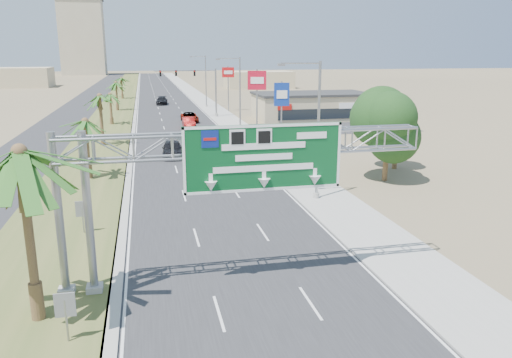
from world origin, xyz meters
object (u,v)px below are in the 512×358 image
object	(u,v)px
palm_near	(19,153)
pole_sign_red_far	(228,76)
store_building	(312,107)
car_left_lane	(172,149)
car_far	(162,101)
car_right_lane	(190,117)
sign_gantry	(228,156)
car_mid_lane	(189,123)
pole_sign_blue	(282,96)
pole_sign_red_near	(257,84)
signal_mast	(204,88)

from	to	relation	value
palm_near	pole_sign_red_far	size ratio (longest dim) A/B	1.02
store_building	pole_sign_red_far	bearing A→B (deg)	128.52
car_left_lane	car_far	distance (m)	55.25
car_right_lane	sign_gantry	bearing A→B (deg)	-93.61
car_far	store_building	bearing A→B (deg)	-47.31
store_building	pole_sign_red_far	xyz separation A→B (m)	(-11.34, 14.25, 4.43)
car_right_lane	car_mid_lane	bearing A→B (deg)	-96.44
store_building	pole_sign_blue	size ratio (longest dim) A/B	2.59
car_left_lane	pole_sign_red_near	distance (m)	17.60
pole_sign_blue	pole_sign_red_far	xyz separation A→B (m)	(-2.34, 28.42, 1.40)
car_mid_lane	car_far	world-z (taller)	car_far
car_mid_lane	car_far	size ratio (longest dim) A/B	0.85
signal_mast	pole_sign_red_far	bearing A→B (deg)	56.45
sign_gantry	car_mid_lane	distance (m)	50.46
sign_gantry	pole_sign_red_far	size ratio (longest dim) A/B	2.05
car_left_lane	pole_sign_blue	size ratio (longest dim) A/B	0.72
car_far	palm_near	bearing A→B (deg)	-91.00
car_left_lane	pole_sign_red_near	bearing A→B (deg)	48.82
signal_mast	car_left_lane	world-z (taller)	signal_mast
store_building	car_right_lane	bearing A→B (deg)	178.55
store_building	signal_mast	bearing A→B (deg)	160.46
store_building	car_far	world-z (taller)	store_building
car_left_lane	car_far	world-z (taller)	car_left_lane
store_building	pole_sign_red_near	xyz separation A→B (m)	(-12.34, -14.31, 4.65)
car_mid_lane	pole_sign_red_far	world-z (taller)	pole_sign_red_far
sign_gantry	pole_sign_red_far	bearing A→B (deg)	80.54
car_mid_lane	pole_sign_blue	bearing A→B (deg)	-35.81
palm_near	pole_sign_red_far	world-z (taller)	palm_near
sign_gantry	store_building	world-z (taller)	sign_gantry
car_left_lane	car_mid_lane	distance (m)	20.49
signal_mast	car_mid_lane	size ratio (longest dim) A/B	2.21
car_right_lane	pole_sign_red_near	size ratio (longest dim) A/B	0.63
car_mid_lane	pole_sign_blue	xyz separation A→B (m)	(11.50, -8.22, 4.26)
palm_near	car_left_lane	xyz separation A→B (m)	(7.20, 31.85, -6.07)
car_right_lane	pole_sign_red_near	xyz separation A→B (m)	(7.47, -14.81, 5.91)
pole_sign_red_near	pole_sign_blue	size ratio (longest dim) A/B	1.22
pole_sign_blue	pole_sign_red_far	world-z (taller)	pole_sign_red_far
car_mid_lane	car_far	distance (m)	35.14
palm_near	pole_sign_blue	bearing A→B (deg)	63.13
car_mid_lane	store_building	bearing A→B (deg)	15.95
car_left_lane	car_far	bearing A→B (deg)	92.31
store_building	pole_sign_red_near	world-z (taller)	pole_sign_red_near
sign_gantry	palm_near	xyz separation A→B (m)	(-8.14, -1.93, 0.87)
car_mid_lane	pole_sign_red_far	distance (m)	22.89
car_mid_lane	car_right_lane	xyz separation A→B (m)	(0.69, 6.46, -0.02)
store_building	car_mid_lane	world-z (taller)	store_building
palm_near	pole_sign_red_near	distance (m)	47.59
store_building	pole_sign_blue	xyz separation A→B (m)	(-9.00, -14.18, 3.03)
car_left_lane	store_building	bearing A→B (deg)	50.83
store_building	pole_sign_red_near	size ratio (longest dim) A/B	2.12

